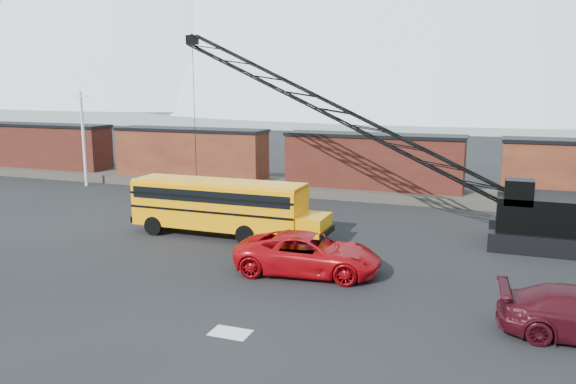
# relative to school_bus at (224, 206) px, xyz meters

# --- Properties ---
(ground) EXTENTS (160.00, 160.00, 0.00)m
(ground) POSITION_rel_school_bus_xyz_m (5.46, -7.41, -1.79)
(ground) COLOR black
(ground) RESTS_ON ground
(gravel_berm) EXTENTS (120.00, 5.00, 0.70)m
(gravel_berm) POSITION_rel_school_bus_xyz_m (5.46, 14.59, -1.44)
(gravel_berm) COLOR #4C463F
(gravel_berm) RESTS_ON ground
(boxcar_west_far) EXTENTS (13.70, 3.10, 4.17)m
(boxcar_west_far) POSITION_rel_school_bus_xyz_m (-26.54, 14.59, 0.97)
(boxcar_west_far) COLOR #4D1C15
(boxcar_west_far) RESTS_ON gravel_berm
(boxcar_west_near) EXTENTS (13.70, 3.10, 4.17)m
(boxcar_west_near) POSITION_rel_school_bus_xyz_m (-10.54, 14.59, 0.97)
(boxcar_west_near) COLOR #4D1916
(boxcar_west_near) RESTS_ON gravel_berm
(boxcar_mid) EXTENTS (13.70, 3.10, 4.17)m
(boxcar_mid) POSITION_rel_school_bus_xyz_m (5.46, 14.59, 0.97)
(boxcar_mid) COLOR #4D1C15
(boxcar_mid) RESTS_ON gravel_berm
(utility_pole) EXTENTS (1.40, 0.24, 8.00)m
(utility_pole) POSITION_rel_school_bus_xyz_m (-18.54, 10.59, 2.36)
(utility_pole) COLOR silver
(utility_pole) RESTS_ON ground
(snow_patch) EXTENTS (1.40, 0.90, 0.02)m
(snow_patch) POSITION_rel_school_bus_xyz_m (5.96, -11.41, -1.78)
(snow_patch) COLOR silver
(snow_patch) RESTS_ON ground
(school_bus) EXTENTS (11.65, 2.65, 3.19)m
(school_bus) POSITION_rel_school_bus_xyz_m (0.00, 0.00, 0.00)
(school_bus) COLOR #F89805
(school_bus) RESTS_ON ground
(red_pickup) EXTENTS (6.95, 3.81, 1.84)m
(red_pickup) POSITION_rel_school_bus_xyz_m (6.49, -4.39, -0.87)
(red_pickup) COLOR #B3080F
(red_pickup) RESTS_ON ground
(crawler_crane) EXTENTS (24.77, 4.20, 11.88)m
(crawler_crane) POSITION_rel_school_bus_xyz_m (6.52, 4.60, 4.54)
(crawler_crane) COLOR black
(crawler_crane) RESTS_ON ground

